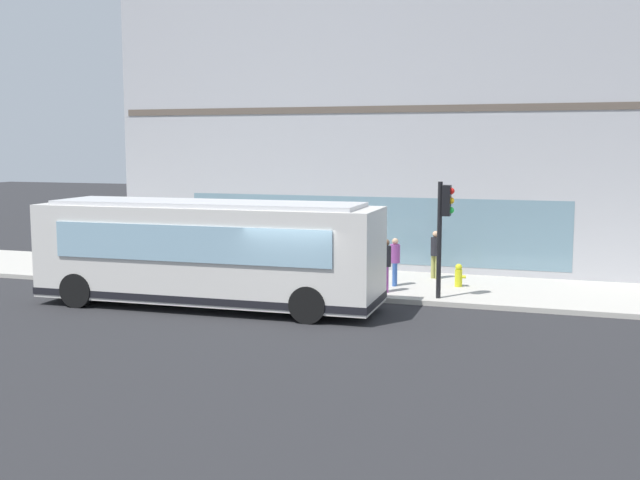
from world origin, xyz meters
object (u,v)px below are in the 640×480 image
object	(u,v)px
city_bus_nearside	(207,254)
pedestrian_walking_along_curb	(386,262)
pedestrian_near_hydrant	(395,259)
fire_hydrant	(459,275)
pedestrian_by_light_pole	(435,251)
pedestrian_near_building_entrance	(141,242)
traffic_light_near_corner	(444,217)

from	to	relation	value
city_bus_nearside	pedestrian_walking_along_curb	bearing A→B (deg)	-56.06
pedestrian_near_hydrant	pedestrian_walking_along_curb	world-z (taller)	pedestrian_walking_along_curb
pedestrian_walking_along_curb	fire_hydrant	bearing A→B (deg)	-51.54
pedestrian_by_light_pole	city_bus_nearside	bearing A→B (deg)	136.54
fire_hydrant	pedestrian_by_light_pole	distance (m)	1.68
city_bus_nearside	pedestrian_by_light_pole	xyz separation A→B (m)	(5.91, -5.60, -0.47)
pedestrian_near_building_entrance	pedestrian_walking_along_curb	bearing A→B (deg)	-100.10
city_bus_nearside	pedestrian_by_light_pole	world-z (taller)	city_bus_nearside
fire_hydrant	pedestrian_by_light_pole	size ratio (longest dim) A/B	0.45
fire_hydrant	pedestrian_near_hydrant	distance (m)	2.11
city_bus_nearside	pedestrian_by_light_pole	bearing A→B (deg)	-43.46
city_bus_nearside	fire_hydrant	distance (m)	8.13
pedestrian_by_light_pole	traffic_light_near_corner	bearing A→B (deg)	-166.35
pedestrian_by_light_pole	pedestrian_walking_along_curb	bearing A→B (deg)	159.91
pedestrian_near_hydrant	pedestrian_near_building_entrance	distance (m)	9.72
fire_hydrant	pedestrian_near_hydrant	xyz separation A→B (m)	(-0.49, 1.98, 0.52)
city_bus_nearside	fire_hydrant	size ratio (longest dim) A/B	13.66
pedestrian_near_building_entrance	pedestrian_near_hydrant	bearing A→B (deg)	-93.59
fire_hydrant	pedestrian_near_hydrant	bearing A→B (deg)	103.84
pedestrian_near_hydrant	pedestrian_near_building_entrance	world-z (taller)	pedestrian_near_building_entrance
city_bus_nearside	fire_hydrant	xyz separation A→B (m)	(4.67, -6.58, -1.04)
fire_hydrant	pedestrian_walking_along_curb	xyz separation A→B (m)	(-1.60, 2.02, 0.58)
fire_hydrant	pedestrian_walking_along_curb	distance (m)	2.64
traffic_light_near_corner	pedestrian_near_hydrant	world-z (taller)	traffic_light_near_corner
pedestrian_near_building_entrance	city_bus_nearside	bearing A→B (deg)	-133.19
fire_hydrant	pedestrian_near_building_entrance	bearing A→B (deg)	89.41
city_bus_nearside	traffic_light_near_corner	xyz separation A→B (m)	(2.62, -6.40, 1.01)
city_bus_nearside	pedestrian_near_hydrant	xyz separation A→B (m)	(4.18, -4.59, -0.52)
pedestrian_near_building_entrance	pedestrian_by_light_pole	size ratio (longest dim) A/B	1.01
city_bus_nearside	fire_hydrant	bearing A→B (deg)	-54.62
city_bus_nearside	traffic_light_near_corner	world-z (taller)	traffic_light_near_corner
pedestrian_walking_along_curb	pedestrian_by_light_pole	xyz separation A→B (m)	(2.84, -1.04, -0.01)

